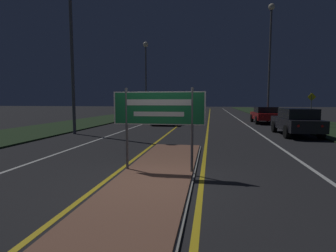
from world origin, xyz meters
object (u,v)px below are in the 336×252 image
object	(u,v)px
car_approaching_0	(166,114)
highway_sign	(159,112)
streetlight_left_near	(71,14)
streetlight_right_near	(270,46)
car_receding_0	(296,121)
warning_sign	(311,106)
car_approaching_1	(151,110)
streetlight_left_far	(146,64)
car_receding_1	(265,114)
car_approaching_2	(171,107)

from	to	relation	value
car_approaching_0	highway_sign	bearing A→B (deg)	-81.03
streetlight_left_near	streetlight_right_near	size ratio (longest dim) A/B	1.07
car_receding_0	car_approaching_0	distance (m)	10.50
warning_sign	car_receding_0	bearing A→B (deg)	-116.41
car_approaching_1	streetlight_left_near	bearing A→B (deg)	-91.74
streetlight_left_far	car_receding_0	xyz separation A→B (m)	(12.47, -15.58, -5.47)
streetlight_left_far	car_approaching_1	xyz separation A→B (m)	(0.45, 0.72, -5.48)
highway_sign	warning_sign	xyz separation A→B (m)	(8.57, 13.86, -0.11)
car_approaching_0	warning_sign	distance (m)	11.03
car_approaching_0	warning_sign	world-z (taller)	warning_sign
car_receding_1	warning_sign	distance (m)	4.04
highway_sign	car_approaching_2	bearing A→B (deg)	98.06
streetlight_left_far	car_approaching_2	xyz separation A→B (m)	(0.86, 15.03, -5.51)
highway_sign	car_approaching_1	distance (m)	25.77
car_receding_0	car_approaching_1	world-z (taller)	car_approaching_1
streetlight_right_near	car_approaching_1	distance (m)	15.37
warning_sign	streetlight_left_far	bearing A→B (deg)	145.07
highway_sign	car_receding_1	xyz separation A→B (m)	(5.93, 16.82, -0.90)
car_approaching_1	highway_sign	bearing A→B (deg)	-76.57
car_receding_1	car_approaching_2	world-z (taller)	car_approaching_2
car_approaching_1	warning_sign	bearing A→B (deg)	-37.57
streetlight_left_near	car_approaching_0	xyz separation A→B (m)	(4.14, 7.60, -5.98)
streetlight_right_near	car_approaching_2	bearing A→B (deg)	119.84
streetlight_right_near	car_receding_0	size ratio (longest dim) A/B	2.36
streetlight_left_near	car_receding_0	distance (m)	13.96
car_approaching_2	warning_sign	distance (m)	29.17
streetlight_left_far	car_receding_1	xyz separation A→B (m)	(12.37, -7.51, -5.51)
car_approaching_1	streetlight_left_far	bearing A→B (deg)	-122.02
car_receding_0	car_approaching_0	xyz separation A→B (m)	(-8.41, 6.29, -0.01)
car_receding_0	car_approaching_2	world-z (taller)	car_receding_0
car_receding_0	car_approaching_2	xyz separation A→B (m)	(-11.61, 30.60, -0.03)
highway_sign	car_receding_1	bearing A→B (deg)	70.57
streetlight_left_far	car_receding_0	world-z (taller)	streetlight_left_far
highway_sign	car_approaching_1	xyz separation A→B (m)	(-5.98, 25.05, -0.87)
car_approaching_2	car_approaching_1	bearing A→B (deg)	-91.64
streetlight_left_near	car_approaching_0	bearing A→B (deg)	61.39
streetlight_right_near	car_receding_1	xyz separation A→B (m)	(-0.54, -1.53, -6.04)
car_receding_0	car_receding_1	size ratio (longest dim) A/B	1.02
streetlight_right_near	car_approaching_0	xyz separation A→B (m)	(-8.85, -3.31, -6.00)
car_approaching_0	warning_sign	xyz separation A→B (m)	(10.94, -1.18, 0.75)
streetlight_left_near	car_approaching_2	world-z (taller)	streetlight_left_near
car_receding_1	car_approaching_2	size ratio (longest dim) A/B	0.97
car_receding_0	car_receding_1	xyz separation A→B (m)	(-0.10, 8.07, -0.04)
car_approaching_0	car_approaching_1	size ratio (longest dim) A/B	1.07
car_receding_1	car_approaching_0	xyz separation A→B (m)	(-8.31, -1.78, 0.03)
car_approaching_0	car_approaching_1	bearing A→B (deg)	109.83
streetlight_left_near	car_receding_1	size ratio (longest dim) A/B	2.57
streetlight_left_near	streetlight_right_near	world-z (taller)	streetlight_left_near
car_receding_1	streetlight_right_near	bearing A→B (deg)	70.61
warning_sign	streetlight_left_near	bearing A→B (deg)	-156.97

